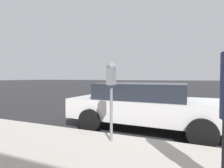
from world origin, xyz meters
name	(u,v)px	position (x,y,z in m)	size (l,w,h in m)	color
ground_plane	(164,123)	(0.00, 0.00, 0.00)	(220.00, 220.00, 0.00)	#2B2B2D
parking_meter	(111,81)	(-2.66, 0.78, 1.43)	(0.21, 0.19, 1.64)	gray
car_white	(146,104)	(-0.87, 0.42, 0.72)	(2.19, 4.48, 1.33)	silver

